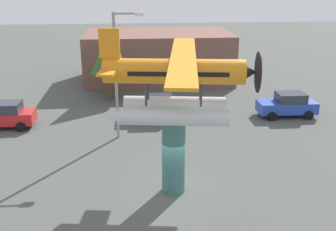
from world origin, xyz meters
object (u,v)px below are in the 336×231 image
(car_far_blue, at_px, (288,105))
(tree_east, at_px, (109,52))
(car_near_red, at_px, (3,115))
(storefront_building, at_px, (158,56))
(streetlight_primary, at_px, (119,67))
(car_mid_black, at_px, (156,108))
(floatplane_monument, at_px, (177,82))
(display_pedestal, at_px, (174,155))

(car_far_blue, height_order, tree_east, tree_east)
(car_near_red, xyz_separation_m, storefront_building, (11.29, 12.42, 1.43))
(car_far_blue, relative_size, streetlight_primary, 0.54)
(car_mid_black, distance_m, tree_east, 6.91)
(streetlight_primary, distance_m, tree_east, 8.43)
(floatplane_monument, xyz_separation_m, car_mid_black, (-0.34, 10.35, -4.54))
(car_far_blue, xyz_separation_m, storefront_building, (-8.72, 11.79, 1.43))
(streetlight_primary, bearing_deg, car_near_red, 162.85)
(display_pedestal, bearing_deg, car_far_blue, 47.36)
(streetlight_primary, distance_m, storefront_building, 15.41)
(car_near_red, bearing_deg, streetlight_primary, 162.85)
(car_near_red, bearing_deg, floatplane_monument, 138.20)
(car_near_red, relative_size, tree_east, 0.73)
(storefront_building, xyz_separation_m, tree_east, (-4.31, -6.53, 1.69))
(car_near_red, xyz_separation_m, streetlight_primary, (7.97, -2.46, 3.68))
(display_pedestal, relative_size, floatplane_monument, 0.36)
(floatplane_monument, bearing_deg, streetlight_primary, 118.80)
(floatplane_monument, xyz_separation_m, storefront_building, (0.55, 22.02, -3.11))
(car_mid_black, xyz_separation_m, storefront_building, (0.89, 11.67, 1.43))
(floatplane_monument, xyz_separation_m, tree_east, (-3.75, 15.49, -1.43))
(display_pedestal, bearing_deg, car_near_red, 137.90)
(streetlight_primary, xyz_separation_m, tree_east, (-0.99, 8.35, -0.56))
(car_far_blue, height_order, storefront_building, storefront_building)
(display_pedestal, height_order, car_near_red, display_pedestal)
(tree_east, bearing_deg, floatplane_monument, -76.38)
(streetlight_primary, relative_size, tree_east, 1.37)
(car_near_red, distance_m, storefront_building, 16.84)
(car_near_red, bearing_deg, car_mid_black, -175.85)
(tree_east, bearing_deg, car_mid_black, -56.41)
(car_far_blue, distance_m, tree_east, 14.39)
(car_far_blue, bearing_deg, tree_east, -22.01)
(car_mid_black, bearing_deg, car_near_red, 4.15)
(car_near_red, xyz_separation_m, car_mid_black, (10.39, 0.75, 0.00))
(display_pedestal, xyz_separation_m, streetlight_primary, (-2.64, 7.12, 2.68))
(storefront_building, bearing_deg, display_pedestal, -91.78)
(display_pedestal, bearing_deg, floatplane_monument, -7.61)
(streetlight_primary, bearing_deg, car_far_blue, 14.37)
(storefront_building, bearing_deg, car_mid_black, -94.38)
(floatplane_monument, bearing_deg, car_near_red, 145.81)
(display_pedestal, height_order, storefront_building, storefront_building)
(display_pedestal, relative_size, storefront_building, 0.27)
(car_near_red, height_order, car_far_blue, same)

